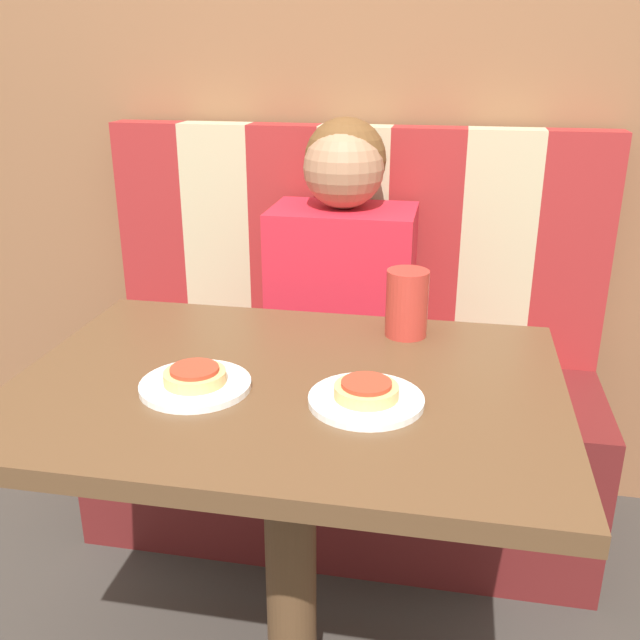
{
  "coord_description": "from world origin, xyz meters",
  "views": [
    {
      "loc": [
        0.27,
        -1.1,
        1.28
      ],
      "look_at": [
        0.0,
        0.31,
        0.74
      ],
      "focal_mm": 40.0,
      "sensor_mm": 36.0,
      "label": 1
    }
  ],
  "objects_px": {
    "plate_right": "(366,400)",
    "pizza_right": "(366,390)",
    "person": "(343,259)",
    "drinking_cup": "(407,303)",
    "plate_left": "(196,385)",
    "pizza_left": "(195,375)"
  },
  "relations": [
    {
      "from": "plate_right",
      "to": "drinking_cup",
      "type": "bearing_deg",
      "value": 82.62
    },
    {
      "from": "pizza_right",
      "to": "plate_left",
      "type": "bearing_deg",
      "value": 180.0
    },
    {
      "from": "plate_right",
      "to": "pizza_left",
      "type": "xyz_separation_m",
      "value": [
        -0.29,
        -0.0,
        0.02
      ]
    },
    {
      "from": "pizza_left",
      "to": "plate_left",
      "type": "bearing_deg",
      "value": 90.0
    },
    {
      "from": "pizza_right",
      "to": "drinking_cup",
      "type": "bearing_deg",
      "value": 82.62
    },
    {
      "from": "person",
      "to": "plate_left",
      "type": "relative_size",
      "value": 3.51
    },
    {
      "from": "person",
      "to": "pizza_right",
      "type": "distance_m",
      "value": 0.69
    },
    {
      "from": "pizza_left",
      "to": "plate_right",
      "type": "bearing_deg",
      "value": 0.0
    },
    {
      "from": "plate_right",
      "to": "pizza_left",
      "type": "relative_size",
      "value": 1.79
    },
    {
      "from": "drinking_cup",
      "to": "person",
      "type": "bearing_deg",
      "value": 117.25
    },
    {
      "from": "pizza_right",
      "to": "drinking_cup",
      "type": "xyz_separation_m",
      "value": [
        0.04,
        0.31,
        0.04
      ]
    },
    {
      "from": "person",
      "to": "plate_left",
      "type": "height_order",
      "value": "person"
    },
    {
      "from": "person",
      "to": "pizza_left",
      "type": "bearing_deg",
      "value": -102.27
    },
    {
      "from": "plate_right",
      "to": "pizza_left",
      "type": "bearing_deg",
      "value": -180.0
    },
    {
      "from": "plate_left",
      "to": "pizza_right",
      "type": "height_order",
      "value": "pizza_right"
    },
    {
      "from": "plate_right",
      "to": "pizza_right",
      "type": "distance_m",
      "value": 0.02
    },
    {
      "from": "pizza_left",
      "to": "pizza_right",
      "type": "bearing_deg",
      "value": 0.0
    },
    {
      "from": "drinking_cup",
      "to": "plate_right",
      "type": "bearing_deg",
      "value": -97.38
    },
    {
      "from": "plate_left",
      "to": "plate_right",
      "type": "relative_size",
      "value": 1.0
    },
    {
      "from": "plate_left",
      "to": "pizza_right",
      "type": "xyz_separation_m",
      "value": [
        0.29,
        -0.0,
        0.02
      ]
    },
    {
      "from": "plate_right",
      "to": "pizza_right",
      "type": "xyz_separation_m",
      "value": [
        0.0,
        -0.0,
        0.02
      ]
    },
    {
      "from": "person",
      "to": "pizza_left",
      "type": "xyz_separation_m",
      "value": [
        -0.15,
        -0.68,
        -0.02
      ]
    }
  ]
}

